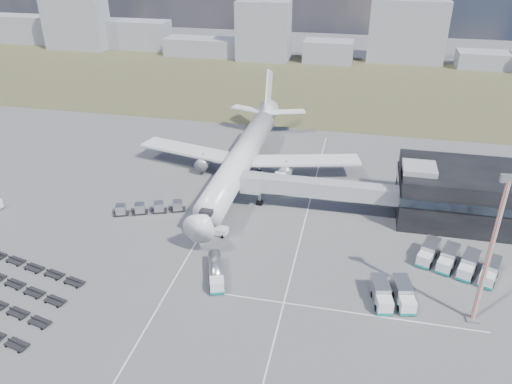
# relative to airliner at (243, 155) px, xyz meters

# --- Properties ---
(ground) EXTENTS (420.00, 420.00, 0.00)m
(ground) POSITION_rel_airliner_xyz_m (0.00, -32.38, -5.29)
(ground) COLOR #565659
(ground) RESTS_ON ground
(grass_strip) EXTENTS (420.00, 90.00, 0.01)m
(grass_strip) POSITION_rel_airliner_xyz_m (0.00, 77.62, -5.29)
(grass_strip) COLOR #49452B
(grass_strip) RESTS_ON ground
(lane_markings) EXTENTS (47.12, 110.00, 0.01)m
(lane_markings) POSITION_rel_airliner_xyz_m (9.77, -29.38, -5.29)
(lane_markings) COLOR silver
(lane_markings) RESTS_ON ground
(terminal) EXTENTS (30.40, 16.40, 11.00)m
(terminal) POSITION_rel_airliner_xyz_m (47.77, -8.41, -0.04)
(terminal) COLOR black
(terminal) RESTS_ON ground
(jet_bridge) EXTENTS (30.30, 3.80, 7.05)m
(jet_bridge) POSITION_rel_airliner_xyz_m (15.90, -11.95, -0.24)
(jet_bridge) COLOR #939399
(jet_bridge) RESTS_ON ground
(airliner) EXTENTS (51.59, 64.53, 17.62)m
(airliner) POSITION_rel_airliner_xyz_m (0.00, 0.00, 0.00)
(airliner) COLOR white
(airliner) RESTS_ON ground
(skyline) EXTENTS (311.99, 23.13, 24.57)m
(skyline) POSITION_rel_airliner_xyz_m (-10.01, 117.83, 3.72)
(skyline) COLOR #8F909C
(skyline) RESTS_ON ground
(fuel_tanker) EXTENTS (4.97, 9.03, 2.84)m
(fuel_tanker) POSITION_rel_airliner_xyz_m (4.45, -36.88, -3.87)
(fuel_tanker) COLOR white
(fuel_tanker) RESTS_ON ground
(pushback_tug) EXTENTS (3.59, 2.31, 1.51)m
(pushback_tug) POSITION_rel_airliner_xyz_m (1.20, -24.38, -4.54)
(pushback_tug) COLOR white
(pushback_tug) RESTS_ON ground
(catering_truck) EXTENTS (4.22, 6.35, 2.70)m
(catering_truck) POSITION_rel_airliner_xyz_m (9.46, -4.18, -3.91)
(catering_truck) COLOR white
(catering_truck) RESTS_ON ground
(service_trucks_near) EXTENTS (6.83, 7.70, 2.71)m
(service_trucks_near) POSITION_rel_airliner_xyz_m (31.69, -36.63, -3.82)
(service_trucks_near) COLOR white
(service_trucks_near) RESTS_ON ground
(service_trucks_far) EXTENTS (13.53, 10.39, 2.66)m
(service_trucks_far) POSITION_rel_airliner_xyz_m (42.38, -25.92, -3.85)
(service_trucks_far) COLOR white
(service_trucks_far) RESTS_ON ground
(uld_row) EXTENTS (13.66, 6.65, 1.93)m
(uld_row) POSITION_rel_airliner_xyz_m (-14.20, -19.71, -4.14)
(uld_row) COLOR black
(uld_row) RESTS_ON ground
(floodlight_mast) EXTENTS (2.19, 1.78, 23.06)m
(floodlight_mast) POSITION_rel_airliner_xyz_m (42.97, -38.06, 6.27)
(floodlight_mast) COLOR #B0341C
(floodlight_mast) RESTS_ON ground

